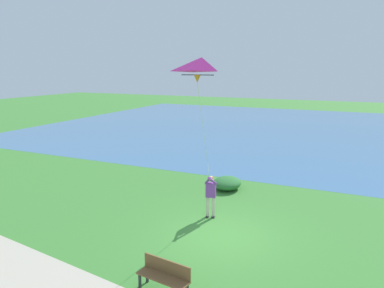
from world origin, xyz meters
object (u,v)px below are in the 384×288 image
at_px(lakeside_shrub, 227,183).
at_px(person_kite_flyer, 211,193).
at_px(flying_kite, 201,71).
at_px(park_bench_near_walkway, 164,274).

bearing_deg(lakeside_shrub, person_kite_flyer, -171.79).
distance_m(person_kite_flyer, flying_kite, 5.58).
xyz_separation_m(flying_kite, lakeside_shrub, (6.39, 1.24, -5.53)).
bearing_deg(lakeside_shrub, flying_kite, -168.99).
relative_size(person_kite_flyer, park_bench_near_walkway, 1.18).
bearing_deg(park_bench_near_walkway, person_kite_flyer, 7.42).
xyz_separation_m(person_kite_flyer, park_bench_near_walkway, (-5.07, -0.66, -0.54)).
relative_size(flying_kite, lakeside_shrub, 2.62).
distance_m(flying_kite, park_bench_near_walkway, 5.77).
height_order(flying_kite, park_bench_near_walkway, flying_kite).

